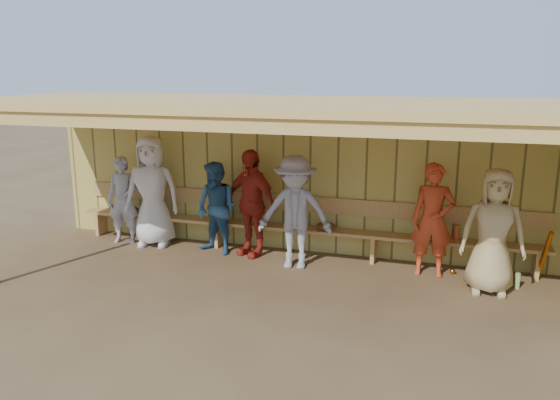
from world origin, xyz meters
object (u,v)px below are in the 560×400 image
object	(u,v)px
player_a	(123,200)
player_b	(152,191)
player_c	(216,208)
player_e	(295,212)
player_d	(251,203)
bench	(294,221)
player_g	(433,220)
player_h	(493,232)

from	to	relation	value
player_a	player_b	xyz separation A→B (m)	(0.55, 0.03, 0.18)
player_c	player_e	size ratio (longest dim) A/B	0.88
player_d	bench	distance (m)	0.77
player_d	player_a	bearing A→B (deg)	-156.00
player_d	player_g	world-z (taller)	player_d
player_d	bench	size ratio (longest dim) A/B	0.22
player_g	player_a	bearing A→B (deg)	177.44
player_a	player_e	world-z (taller)	player_e
player_c	player_b	bearing A→B (deg)	-165.60
player_b	player_g	bearing A→B (deg)	-12.87
player_e	player_g	xyz separation A→B (m)	(1.95, 0.27, -0.03)
player_b	player_a	bearing A→B (deg)	170.91
player_h	player_e	bearing A→B (deg)	174.71
player_e	bench	size ratio (longest dim) A/B	0.22
player_e	player_h	bearing A→B (deg)	-10.65
player_g	player_h	xyz separation A→B (m)	(0.78, -0.43, 0.02)
player_c	player_h	world-z (taller)	player_h
player_b	player_g	xyz separation A→B (m)	(4.52, -0.07, -0.11)
player_b	player_d	world-z (taller)	player_b
player_g	player_h	size ratio (longest dim) A/B	0.97
player_h	player_b	bearing A→B (deg)	172.74
player_c	player_e	xyz separation A→B (m)	(1.37, -0.24, 0.10)
player_d	player_e	bearing A→B (deg)	1.17
player_d	player_g	distance (m)	2.78
player_c	player_a	bearing A→B (deg)	-163.32
player_e	player_g	distance (m)	1.97
player_b	player_g	world-z (taller)	player_b
player_a	player_c	bearing A→B (deg)	-12.49
player_a	bench	distance (m)	2.95
player_c	player_h	bearing A→B (deg)	13.11
player_d	bench	bearing A→B (deg)	49.25
player_a	player_b	distance (m)	0.58
player_b	player_c	world-z (taller)	player_b
player_b	player_d	xyz separation A→B (m)	(1.75, 0.00, -0.07)
player_d	bench	xyz separation A→B (m)	(0.63, 0.31, -0.33)
player_c	player_g	world-z (taller)	player_g
player_d	player_h	xyz separation A→B (m)	(3.55, -0.49, -0.01)
player_a	player_d	world-z (taller)	player_d
player_d	player_h	distance (m)	3.59
bench	player_a	bearing A→B (deg)	-173.50
player_g	player_h	world-z (taller)	player_h
player_a	player_h	size ratio (longest dim) A/B	0.89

